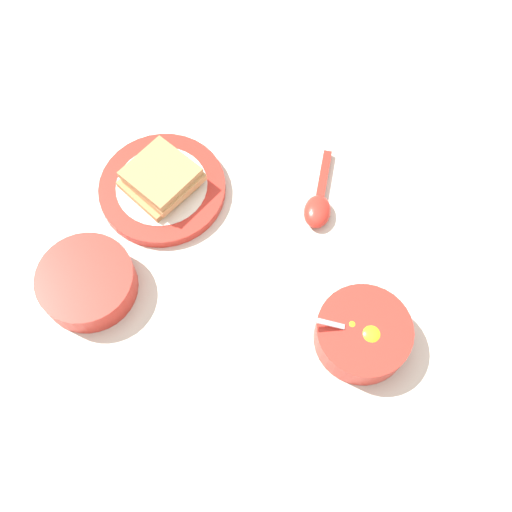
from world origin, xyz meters
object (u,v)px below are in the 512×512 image
object	(u,v)px
toast_sandwich	(161,179)
soup_spoon	(318,205)
egg_bowl	(363,334)
congee_bowl	(87,282)
toast_plate	(163,189)

from	to	relation	value
toast_sandwich	soup_spoon	distance (m)	0.25
egg_bowl	congee_bowl	xyz separation A→B (m)	(0.35, 0.20, -0.00)
toast_plate	toast_sandwich	xyz separation A→B (m)	(-0.00, -0.00, 0.03)
toast_sandwich	egg_bowl	bearing A→B (deg)	-179.13
toast_sandwich	soup_spoon	xyz separation A→B (m)	(-0.21, -0.14, -0.03)
soup_spoon	congee_bowl	size ratio (longest dim) A/B	1.00
toast_sandwich	congee_bowl	distance (m)	0.19
egg_bowl	toast_plate	xyz separation A→B (m)	(0.39, 0.01, -0.02)
egg_bowl	toast_plate	distance (m)	0.39
egg_bowl	congee_bowl	bearing A→B (deg)	29.24
toast_sandwich	congee_bowl	bearing A→B (deg)	100.09
egg_bowl	soup_spoon	world-z (taller)	egg_bowl
egg_bowl	toast_sandwich	xyz separation A→B (m)	(0.39, 0.01, 0.01)
egg_bowl	congee_bowl	world-z (taller)	egg_bowl
toast_plate	soup_spoon	world-z (taller)	soup_spoon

